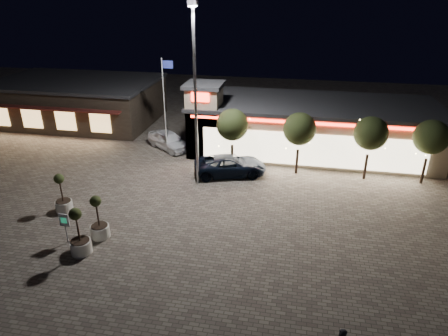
% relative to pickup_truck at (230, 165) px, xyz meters
% --- Properties ---
extents(ground, '(90.00, 90.00, 0.00)m').
position_rel_pickup_truck_xyz_m(ground, '(-4.07, -9.79, -0.76)').
color(ground, '#6D6458').
rests_on(ground, ground).
extents(retail_building, '(20.40, 8.40, 6.10)m').
position_rel_pickup_truck_xyz_m(retail_building, '(5.43, 6.03, 1.45)').
color(retail_building, tan).
rests_on(retail_building, ground).
extents(restaurant_building, '(16.40, 11.00, 4.30)m').
position_rel_pickup_truck_xyz_m(restaurant_building, '(-18.07, 10.18, 1.40)').
color(restaurant_building, '#382D23').
rests_on(restaurant_building, ground).
extents(floodlight_pole, '(0.60, 0.40, 12.38)m').
position_rel_pickup_truck_xyz_m(floodlight_pole, '(-2.07, -1.79, 6.26)').
color(floodlight_pole, gray).
rests_on(floodlight_pole, ground).
extents(flagpole, '(0.95, 0.10, 8.00)m').
position_rel_pickup_truck_xyz_m(flagpole, '(-5.98, 3.21, 3.99)').
color(flagpole, white).
rests_on(flagpole, ground).
extents(string_tree_a, '(2.42, 2.42, 4.79)m').
position_rel_pickup_truck_xyz_m(string_tree_a, '(-0.07, 1.21, 2.80)').
color(string_tree_a, '#332319').
rests_on(string_tree_a, ground).
extents(string_tree_b, '(2.42, 2.42, 4.79)m').
position_rel_pickup_truck_xyz_m(string_tree_b, '(4.93, 1.21, 2.80)').
color(string_tree_b, '#332319').
rests_on(string_tree_b, ground).
extents(string_tree_c, '(2.42, 2.42, 4.79)m').
position_rel_pickup_truck_xyz_m(string_tree_c, '(9.93, 1.21, 2.80)').
color(string_tree_c, '#332319').
rests_on(string_tree_c, ground).
extents(string_tree_d, '(2.42, 2.42, 4.79)m').
position_rel_pickup_truck_xyz_m(string_tree_d, '(13.93, 1.21, 2.80)').
color(string_tree_d, '#332319').
rests_on(string_tree_d, ground).
extents(pickup_truck, '(5.93, 3.98, 1.51)m').
position_rel_pickup_truck_xyz_m(pickup_truck, '(0.00, 0.00, 0.00)').
color(pickup_truck, black).
rests_on(pickup_truck, ground).
extents(white_sedan, '(4.79, 4.26, 1.57)m').
position_rel_pickup_truck_xyz_m(white_sedan, '(-6.24, 4.21, 0.03)').
color(white_sedan, white).
rests_on(white_sedan, ground).
extents(planter_left, '(1.06, 1.06, 2.61)m').
position_rel_pickup_truck_xyz_m(planter_left, '(-9.43, -7.34, 0.05)').
color(planter_left, silver).
rests_on(planter_left, ground).
extents(planter_mid, '(1.12, 1.12, 2.75)m').
position_rel_pickup_truck_xyz_m(planter_mid, '(-6.14, -11.15, 0.09)').
color(planter_mid, silver).
rests_on(planter_mid, ground).
extents(planter_right, '(1.07, 1.07, 2.64)m').
position_rel_pickup_truck_xyz_m(planter_right, '(-5.84, -9.55, 0.06)').
color(planter_right, silver).
rests_on(planter_right, ground).
extents(valet_sign, '(0.61, 0.10, 1.84)m').
position_rel_pickup_truck_xyz_m(valet_sign, '(-7.39, -10.42, 0.53)').
color(valet_sign, gray).
rests_on(valet_sign, ground).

